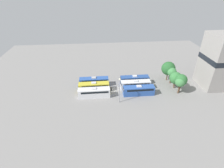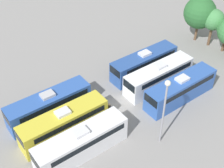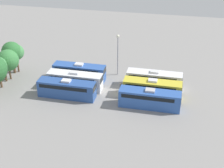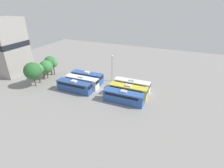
# 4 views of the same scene
# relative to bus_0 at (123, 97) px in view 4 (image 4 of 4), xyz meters

# --- Properties ---
(ground_plane) EXTENTS (109.22, 109.22, 0.00)m
(ground_plane) POSITION_rel_bus_0_xyz_m (3.67, 7.33, -1.71)
(ground_plane) COLOR gray
(bus_0) EXTENTS (2.59, 10.47, 3.46)m
(bus_0) POSITION_rel_bus_0_xyz_m (0.00, 0.00, 0.00)
(bus_0) COLOR #2D56A8
(bus_0) RESTS_ON ground_plane
(bus_1) EXTENTS (2.59, 10.47, 3.46)m
(bus_1) POSITION_rel_bus_0_xyz_m (3.65, -0.05, 0.00)
(bus_1) COLOR gold
(bus_1) RESTS_ON ground_plane
(bus_2) EXTENTS (2.59, 10.47, 3.46)m
(bus_2) POSITION_rel_bus_0_xyz_m (7.29, -0.04, 0.00)
(bus_2) COLOR silver
(bus_2) RESTS_ON ground_plane
(bus_3) EXTENTS (2.59, 10.47, 3.46)m
(bus_3) POSITION_rel_bus_0_xyz_m (0.20, 14.99, 0.00)
(bus_3) COLOR #284C93
(bus_3) RESTS_ON ground_plane
(bus_4) EXTENTS (2.59, 10.47, 3.46)m
(bus_4) POSITION_rel_bus_0_xyz_m (3.64, 14.60, 0.00)
(bus_4) COLOR silver
(bus_4) RESTS_ON ground_plane
(bus_5) EXTENTS (2.59, 10.47, 3.46)m
(bus_5) POSITION_rel_bus_0_xyz_m (7.33, 14.92, 0.00)
(bus_5) COLOR #2D56A8
(bus_5) RESTS_ON ground_plane
(worker_person) EXTENTS (0.36, 0.36, 1.75)m
(worker_person) POSITION_rel_bus_0_xyz_m (4.23, 5.85, -0.89)
(worker_person) COLOR #333338
(worker_person) RESTS_ON ground_plane
(light_pole) EXTENTS (0.60, 0.60, 8.66)m
(light_pole) POSITION_rel_bus_0_xyz_m (11.09, 7.83, 4.08)
(light_pole) COLOR gray
(light_pole) RESTS_ON ground_plane
(tree_0) EXTENTS (5.15, 5.15, 7.53)m
(tree_0) POSITION_rel_bus_0_xyz_m (-1.58, 28.05, 3.23)
(tree_0) COLOR brown
(tree_0) RESTS_ON ground_plane
(tree_1) EXTENTS (3.36, 3.36, 6.26)m
(tree_1) POSITION_rel_bus_0_xyz_m (0.83, 28.54, 2.83)
(tree_1) COLOR brown
(tree_1) RESTS_ON ground_plane
(tree_2) EXTENTS (3.28, 3.28, 5.56)m
(tree_2) POSITION_rel_bus_0_xyz_m (3.36, 28.95, 2.18)
(tree_2) COLOR brown
(tree_2) RESTS_ON ground_plane
(tree_3) EXTENTS (4.31, 4.31, 6.25)m
(tree_3) POSITION_rel_bus_0_xyz_m (4.41, 28.54, 2.38)
(tree_3) COLOR brown
(tree_3) RESTS_ON ground_plane
(tree_4) EXTENTS (4.02, 4.02, 6.81)m
(tree_4) POSITION_rel_bus_0_xyz_m (7.19, 29.13, 3.05)
(tree_4) COLOR brown
(tree_4) RESTS_ON ground_plane
(tree_5) EXTENTS (3.29, 3.29, 6.08)m
(tree_5) POSITION_rel_bus_0_xyz_m (7.86, 28.56, 2.70)
(tree_5) COLOR brown
(tree_5) RESTS_ON ground_plane
(depot_building) EXTENTS (10.60, 8.38, 18.83)m
(depot_building) POSITION_rel_bus_0_xyz_m (3.65, 42.78, 7.79)
(depot_building) COLOR gray
(depot_building) RESTS_ON ground_plane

